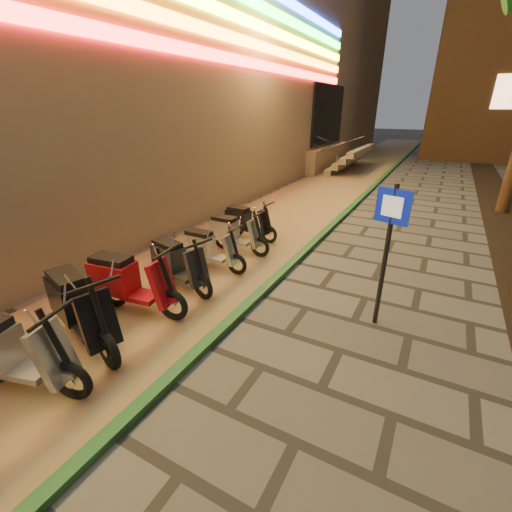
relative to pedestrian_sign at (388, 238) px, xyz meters
The scene contains 12 objects.
ground 3.92m from the pedestrian_sign, 108.12° to the right, with size 120.00×120.00×0.00m, color #474442.
parking_strip 7.67m from the pedestrian_sign, 119.68° to the left, with size 3.40×60.00×0.01m, color #8C7251.
green_curb 7.00m from the pedestrian_sign, 107.23° to the left, with size 0.18×60.00×0.10m, color #225C2C.
mall_building 18.84m from the pedestrian_sign, 158.42° to the left, with size 24.23×44.00×15.00m.
pedestrian_sign is the anchor object (origin of this frame).
scooter_4 5.16m from the pedestrian_sign, 135.72° to the right, with size 1.74×0.87×1.23m.
scooter_5 4.59m from the pedestrian_sign, 146.04° to the right, with size 1.83×0.93×1.30m.
scooter_6 4.17m from the pedestrian_sign, 156.87° to the right, with size 1.79×0.71×1.25m.
scooter_7 3.78m from the pedestrian_sign, behind, with size 1.59×0.76×1.12m.
scooter_8 3.73m from the pedestrian_sign, behind, with size 1.47×0.52×1.04m.
scooter_9 4.01m from the pedestrian_sign, 157.87° to the left, with size 1.52×0.54×1.08m.
scooter_10 4.60m from the pedestrian_sign, 147.70° to the left, with size 1.50×0.53×1.06m.
Camera 1 is at (1.66, -1.55, 3.20)m, focal length 24.00 mm.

